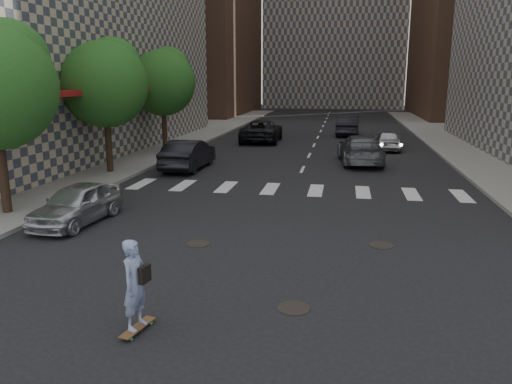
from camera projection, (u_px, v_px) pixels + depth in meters
ground at (258, 263)px, 13.15m from camera, size 160.00×160.00×0.00m
sidewalk_left at (102, 147)px, 34.79m from camera, size 13.00×80.00×0.15m
tree_b at (107, 80)px, 24.41m from camera, size 4.20×4.20×6.60m
tree_c at (164, 80)px, 32.09m from camera, size 4.20×4.20×6.60m
manhole_a at (294, 308)px, 10.55m from camera, size 0.70×0.70×0.02m
manhole_b at (198, 244)px, 14.64m from camera, size 0.70×0.70×0.02m
manhole_c at (381, 245)px, 14.51m from camera, size 0.70×0.70×0.02m
skateboarder at (135, 285)px, 9.38m from camera, size 0.54×0.96×1.85m
silver_sedan at (77, 204)px, 16.61m from camera, size 1.89×4.05×1.34m
traffic_car_a at (188, 155)px, 26.47m from camera, size 1.76×4.84×1.59m
traffic_car_b at (360, 149)px, 28.29m from camera, size 2.79×5.78×1.62m
traffic_car_c at (262, 131)px, 37.95m from camera, size 2.90×6.02×1.65m
traffic_car_d at (388, 140)px, 33.57m from camera, size 1.83×4.16×1.39m
traffic_car_e at (348, 126)px, 42.05m from camera, size 1.95×5.03×1.63m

